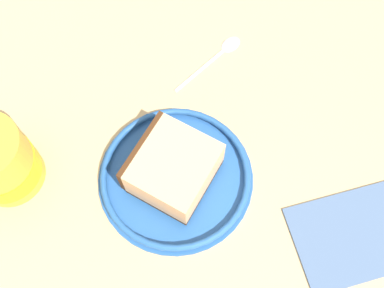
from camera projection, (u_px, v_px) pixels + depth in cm
name	position (u px, v px, depth cm)	size (l,w,h in cm)	color
ground_plane	(161.00, 153.00, 57.99)	(154.41, 154.41, 3.87)	tan
small_plate	(176.00, 177.00, 53.89)	(18.22, 18.22, 1.49)	#26599E
cake_slice	(173.00, 168.00, 51.66)	(12.02, 11.90, 4.96)	#472814
teaspoon	(221.00, 51.00, 61.33)	(8.90, 9.58, 0.80)	silver
folded_napkin	(353.00, 236.00, 51.56)	(10.02, 13.20, 0.60)	slate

